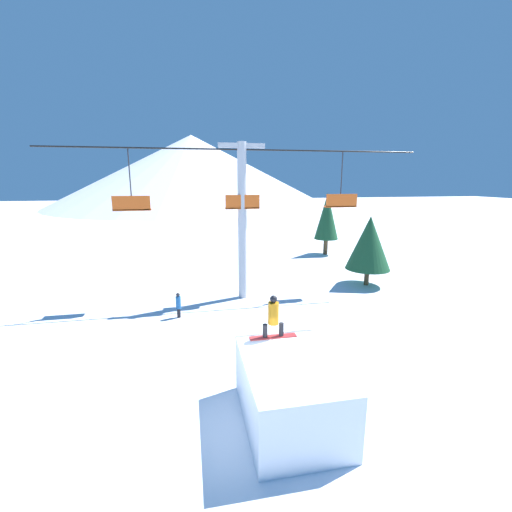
{
  "coord_description": "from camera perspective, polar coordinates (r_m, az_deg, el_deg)",
  "views": [
    {
      "loc": [
        -1.29,
        -7.79,
        6.45
      ],
      "look_at": [
        1.19,
        4.82,
        3.57
      ],
      "focal_mm": 24.0,
      "sensor_mm": 36.0,
      "label": 1
    }
  ],
  "objects": [
    {
      "name": "pine_tree_far",
      "position": [
        30.37,
        11.73,
        6.5
      ],
      "size": [
        2.06,
        2.06,
        5.39
      ],
      "color": "#4C3823",
      "rests_on": "ground_plane"
    },
    {
      "name": "chairlift",
      "position": [
        18.33,
        -2.3,
        7.34
      ],
      "size": [
        19.61,
        0.48,
        8.35
      ],
      "color": "#B2B2B7",
      "rests_on": "ground_plane"
    },
    {
      "name": "mountain_ridge",
      "position": [
        89.22,
        -10.59,
        13.77
      ],
      "size": [
        67.87,
        67.87,
        17.09
      ],
      "color": "silver",
      "rests_on": "ground_plane"
    },
    {
      "name": "snow_ramp",
      "position": [
        9.93,
        5.72,
        -21.55
      ],
      "size": [
        2.46,
        3.56,
        1.77
      ],
      "color": "white",
      "rests_on": "ground_plane"
    },
    {
      "name": "ground_plane",
      "position": [
        10.2,
        -1.47,
        -26.63
      ],
      "size": [
        220.0,
        220.0,
        0.0
      ],
      "primitive_type": "plane",
      "color": "white"
    },
    {
      "name": "pine_tree_near",
      "position": [
        21.98,
        18.33,
        2.09
      ],
      "size": [
        2.7,
        2.7,
        4.33
      ],
      "color": "#4C3823",
      "rests_on": "ground_plane"
    },
    {
      "name": "distant_skier",
      "position": [
        16.8,
        -12.81,
        -7.84
      ],
      "size": [
        0.24,
        0.24,
        1.23
      ],
      "color": "black",
      "rests_on": "ground_plane"
    },
    {
      "name": "snowboarder",
      "position": [
        10.42,
        2.91,
        -10.11
      ],
      "size": [
        1.44,
        0.32,
        1.33
      ],
      "color": "#B22D2D",
      "rests_on": "snow_ramp"
    }
  ]
}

